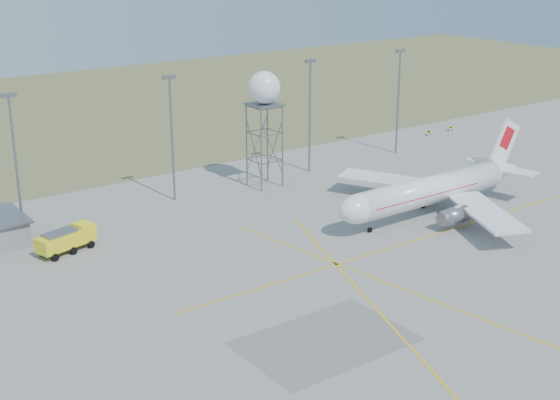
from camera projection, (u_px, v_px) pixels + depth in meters
grass_strip at (63, 114)px, 189.64m from camera, size 400.00×120.00×0.03m
mast_a at (15, 152)px, 109.62m from camera, size 2.20×0.50×20.50m
mast_b at (172, 128)px, 123.62m from camera, size 2.20×0.50×20.50m
mast_c at (310, 107)px, 139.30m from camera, size 2.20×0.50×20.50m
mast_d at (399, 93)px, 151.62m from camera, size 2.20×0.50×20.50m
taxi_sign_near at (428, 132)px, 168.51m from camera, size 1.60×0.17×1.20m
taxi_sign_far at (450, 127)px, 172.43m from camera, size 1.60×0.17×1.20m
airliner_main at (432, 190)px, 119.30m from camera, size 38.48×37.48×13.11m
radar_tower at (264, 123)px, 131.28m from camera, size 5.49×5.49×19.87m
fire_truck at (68, 240)px, 106.12m from camera, size 8.77×5.06×3.33m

